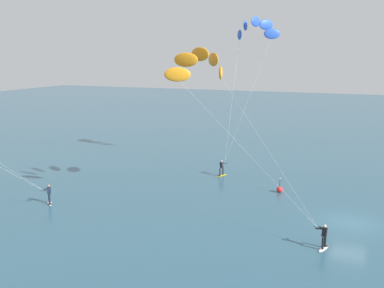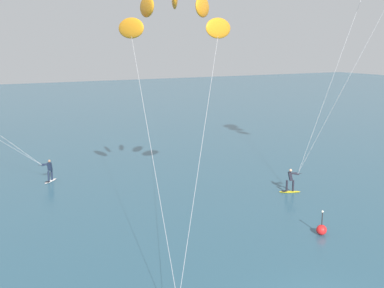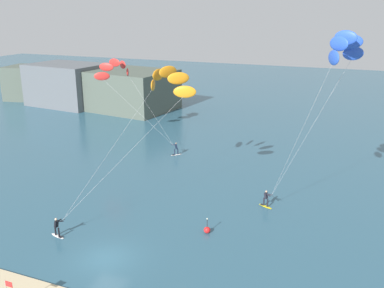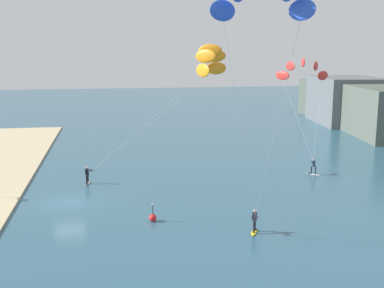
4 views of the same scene
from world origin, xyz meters
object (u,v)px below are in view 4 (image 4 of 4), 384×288
Objects in this scene: kitesurfer_nearshore at (205,65)px; kitesurfer_far_out at (303,72)px; kitesurfer_mid_water at (262,9)px; marker_buoy at (153,218)px.

kitesurfer_nearshore is 1.06× the size of kitesurfer_far_out.
marker_buoy is (-8.92, -5.14, -14.35)m from kitesurfer_mid_water.
marker_buoy is at bearing -44.16° from kitesurfer_far_out.
kitesurfer_nearshore is at bearing -45.90° from kitesurfer_far_out.
kitesurfer_far_out is (-29.46, 14.81, -4.71)m from kitesurfer_mid_water.
marker_buoy is (20.55, -19.95, -9.64)m from kitesurfer_far_out.
kitesurfer_mid_water is at bearing 29.98° from marker_buoy.
kitesurfer_mid_water is at bearing -26.68° from kitesurfer_far_out.
marker_buoy is (6.21, -5.16, -11.00)m from kitesurfer_nearshore.
kitesurfer_mid_water is at bearing -0.05° from kitesurfer_nearshore.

